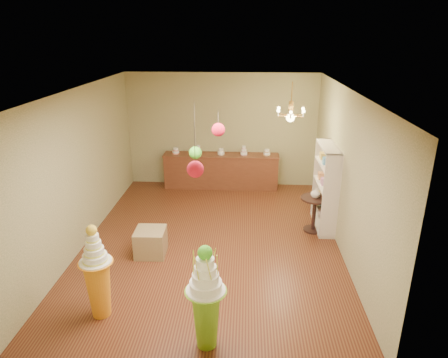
# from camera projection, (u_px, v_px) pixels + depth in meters

# --- Properties ---
(floor) EXTENTS (6.50, 6.50, 0.00)m
(floor) POSITION_uv_depth(u_px,v_px,m) (212.00, 241.00, 8.05)
(floor) COLOR #532816
(floor) RESTS_ON ground
(ceiling) EXTENTS (6.50, 6.50, 0.00)m
(ceiling) POSITION_uv_depth(u_px,v_px,m) (210.00, 90.00, 7.00)
(ceiling) COLOR white
(ceiling) RESTS_ON ground
(wall_back) EXTENTS (5.00, 0.04, 3.00)m
(wall_back) POSITION_uv_depth(u_px,v_px,m) (222.00, 130.00, 10.57)
(wall_back) COLOR #989569
(wall_back) RESTS_ON ground
(wall_front) EXTENTS (5.00, 0.04, 3.00)m
(wall_front) POSITION_uv_depth(u_px,v_px,m) (186.00, 265.00, 4.48)
(wall_front) COLOR #989569
(wall_front) RESTS_ON ground
(wall_left) EXTENTS (0.04, 6.50, 3.00)m
(wall_left) POSITION_uv_depth(u_px,v_px,m) (81.00, 168.00, 7.66)
(wall_left) COLOR #989569
(wall_left) RESTS_ON ground
(wall_right) EXTENTS (0.04, 6.50, 3.00)m
(wall_right) POSITION_uv_depth(u_px,v_px,m) (345.00, 173.00, 7.39)
(wall_right) COLOR #989569
(wall_right) RESTS_ON ground
(pedestal_green) EXTENTS (0.62, 0.62, 1.51)m
(pedestal_green) POSITION_uv_depth(u_px,v_px,m) (206.00, 305.00, 5.17)
(pedestal_green) COLOR #81C32B
(pedestal_green) RESTS_ON floor
(pedestal_orange) EXTENTS (0.46, 0.46, 1.48)m
(pedestal_orange) POSITION_uv_depth(u_px,v_px,m) (98.00, 280.00, 5.76)
(pedestal_orange) COLOR orange
(pedestal_orange) RESTS_ON floor
(burlap_riser) EXTENTS (0.57, 0.57, 0.50)m
(burlap_riser) POSITION_uv_depth(u_px,v_px,m) (151.00, 242.00, 7.49)
(burlap_riser) COLOR olive
(burlap_riser) RESTS_ON floor
(sideboard) EXTENTS (3.04, 0.54, 1.16)m
(sideboard) POSITION_uv_depth(u_px,v_px,m) (221.00, 170.00, 10.66)
(sideboard) COLOR brown
(sideboard) RESTS_ON floor
(shelving_unit) EXTENTS (0.33, 1.20, 1.80)m
(shelving_unit) POSITION_uv_depth(u_px,v_px,m) (326.00, 187.00, 8.36)
(shelving_unit) COLOR beige
(shelving_unit) RESTS_ON floor
(round_table) EXTENTS (0.71, 0.71, 0.76)m
(round_table) POSITION_uv_depth(u_px,v_px,m) (314.00, 209.00, 8.30)
(round_table) COLOR black
(round_table) RESTS_ON floor
(vase) EXTENTS (0.23, 0.23, 0.21)m
(vase) POSITION_uv_depth(u_px,v_px,m) (316.00, 193.00, 8.17)
(vase) COLOR beige
(vase) RESTS_ON round_table
(pom_red_left) EXTENTS (0.20, 0.20, 0.67)m
(pom_red_left) POSITION_uv_depth(u_px,v_px,m) (195.00, 169.00, 4.73)
(pom_red_left) COLOR #423D30
(pom_red_left) RESTS_ON ceiling
(pom_green_mid) EXTENTS (0.20, 0.20, 0.94)m
(pom_green_mid) POSITION_uv_depth(u_px,v_px,m) (195.00, 153.00, 6.30)
(pom_green_mid) COLOR #423D30
(pom_green_mid) RESTS_ON ceiling
(pom_red_right) EXTENTS (0.18, 0.18, 0.38)m
(pom_red_right) POSITION_uv_depth(u_px,v_px,m) (218.00, 130.00, 5.44)
(pom_red_right) COLOR #423D30
(pom_red_right) RESTS_ON ceiling
(chandelier) EXTENTS (0.90, 0.90, 0.85)m
(chandelier) POSITION_uv_depth(u_px,v_px,m) (291.00, 115.00, 8.43)
(chandelier) COLOR #E9A852
(chandelier) RESTS_ON ceiling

